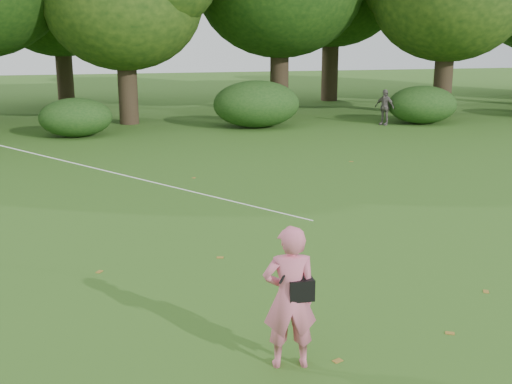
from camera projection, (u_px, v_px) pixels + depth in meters
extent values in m
plane|color=#265114|center=(326.00, 337.00, 8.43)|extent=(100.00, 100.00, 0.00)
imported|color=#DF6986|center=(290.00, 297.00, 7.53)|extent=(0.69, 0.50, 1.76)
imported|color=slate|center=(384.00, 107.00, 26.41)|extent=(0.81, 0.90, 1.47)
cube|color=black|center=(300.00, 289.00, 7.50)|extent=(0.30, 0.20, 0.26)
cylinder|color=black|center=(291.00, 263.00, 7.38)|extent=(0.33, 0.14, 0.47)
cylinder|color=white|center=(90.00, 167.00, 7.23)|extent=(4.90, 1.26, 1.23)
cylinder|color=#3A2D1E|center=(128.00, 86.00, 26.53)|extent=(0.80, 0.80, 3.15)
ellipsoid|color=#1E3F11|center=(124.00, 2.00, 25.70)|extent=(6.40, 6.40, 5.44)
cylinder|color=#3A2D1E|center=(279.00, 73.00, 29.81)|extent=(0.86, 0.86, 3.67)
cylinder|color=#3A2D1E|center=(443.00, 78.00, 28.93)|extent=(0.83, 0.83, 3.43)
cylinder|color=#3A2D1E|center=(65.00, 71.00, 32.96)|extent=(0.84, 0.84, 3.50)
cylinder|color=#3A2D1E|center=(330.00, 63.00, 34.85)|extent=(0.90, 0.90, 4.02)
ellipsoid|color=#264919|center=(76.00, 117.00, 23.59)|extent=(2.66, 2.09, 1.42)
ellipsoid|color=#264919|center=(256.00, 104.00, 25.75)|extent=(3.50, 2.75, 1.88)
ellipsoid|color=#264919|center=(422.00, 105.00, 26.77)|extent=(2.94, 2.31, 1.58)
cube|color=olive|center=(351.00, 162.00, 19.35)|extent=(0.14, 0.13, 0.01)
cube|color=olive|center=(220.00, 257.00, 11.33)|extent=(0.14, 0.11, 0.01)
cube|color=olive|center=(486.00, 292.00, 9.88)|extent=(0.12, 0.14, 0.01)
cube|color=olive|center=(338.00, 361.00, 7.83)|extent=(0.14, 0.12, 0.01)
cube|color=olive|center=(99.00, 272.00, 10.67)|extent=(0.13, 0.14, 0.01)
cube|color=olive|center=(194.00, 178.00, 17.28)|extent=(0.12, 0.14, 0.01)
cube|color=olive|center=(450.00, 333.00, 8.54)|extent=(0.14, 0.13, 0.01)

